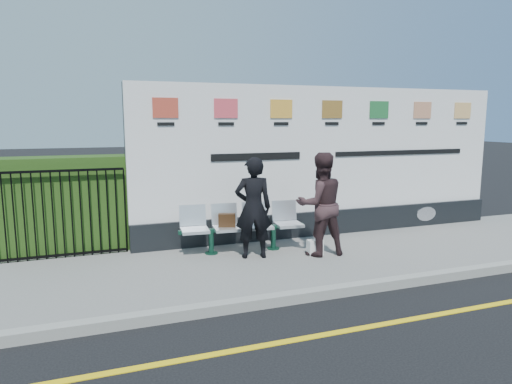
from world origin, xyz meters
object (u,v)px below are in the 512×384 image
billboard (329,171)px  woman_left (253,208)px  bench (243,239)px  woman_right (320,204)px

billboard → woman_left: size_ratio=4.62×
bench → woman_left: bearing=-77.6°
billboard → bench: (-2.08, -0.67, -1.07)m
bench → woman_right: (1.21, -0.64, 0.66)m
woman_left → woman_right: 1.17m
billboard → woman_left: 2.34m
woman_right → woman_left: bearing=-8.2°
bench → woman_right: size_ratio=1.22×
billboard → woman_right: 1.63m
bench → billboard: bearing=22.7°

